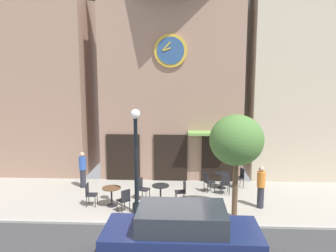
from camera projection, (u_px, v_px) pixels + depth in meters
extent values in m
cube|color=#9E998E|center=(170.00, 199.00, 13.75)|extent=(25.99, 5.06, 0.05)
cube|color=#A8A5A0|center=(167.00, 224.00, 11.26)|extent=(25.99, 0.12, 0.08)
cube|color=#9E7A66|center=(172.00, 89.00, 17.06)|extent=(7.03, 2.98, 8.97)
cylinder|color=gold|center=(171.00, 51.00, 15.26)|extent=(1.55, 0.10, 1.55)
cylinder|color=#2D5184|center=(171.00, 51.00, 15.20)|extent=(1.27, 0.04, 1.27)
cube|color=gold|center=(167.00, 49.00, 15.16)|extent=(0.35, 0.03, 0.18)
cube|color=gold|center=(167.00, 46.00, 15.14)|extent=(0.42, 0.03, 0.44)
cube|color=black|center=(123.00, 157.00, 16.15)|extent=(1.64, 0.10, 2.30)
cube|color=black|center=(171.00, 158.00, 16.04)|extent=(1.64, 0.10, 2.30)
cube|color=black|center=(218.00, 158.00, 15.93)|extent=(1.64, 0.10, 2.30)
cube|color=#72A84C|center=(212.00, 133.00, 15.45)|extent=(2.25, 0.90, 0.12)
cube|color=#9E7A66|center=(38.00, 29.00, 17.78)|extent=(5.88, 4.68, 15.39)
cube|color=beige|center=(303.00, 38.00, 16.75)|extent=(5.52, 3.79, 14.09)
cylinder|color=black|center=(137.00, 208.00, 12.33)|extent=(0.32, 0.32, 0.36)
cylinder|color=black|center=(136.00, 167.00, 12.09)|extent=(0.14, 0.14, 3.57)
sphere|color=white|center=(135.00, 114.00, 11.80)|extent=(0.36, 0.36, 0.36)
cylinder|color=brown|center=(235.00, 188.00, 11.82)|extent=(0.20, 0.20, 2.19)
ellipsoid|color=#4C7A38|center=(237.00, 140.00, 11.56)|extent=(1.92, 1.73, 1.83)
cylinder|color=black|center=(112.00, 197.00, 12.94)|extent=(0.07, 0.07, 0.74)
cylinder|color=black|center=(112.00, 205.00, 13.00)|extent=(0.40, 0.40, 0.03)
cylinder|color=brown|center=(111.00, 188.00, 12.89)|extent=(0.74, 0.74, 0.03)
cylinder|color=black|center=(161.00, 194.00, 13.32)|extent=(0.07, 0.07, 0.70)
cylinder|color=black|center=(161.00, 202.00, 13.37)|extent=(0.40, 0.40, 0.03)
cylinder|color=black|center=(161.00, 186.00, 13.27)|extent=(0.70, 0.70, 0.03)
cylinder|color=black|center=(222.00, 181.00, 15.01)|extent=(0.07, 0.07, 0.70)
cylinder|color=black|center=(222.00, 188.00, 15.06)|extent=(0.40, 0.40, 0.03)
cylinder|color=black|center=(222.00, 173.00, 14.96)|extent=(0.70, 0.70, 0.03)
cube|color=black|center=(225.00, 184.00, 14.28)|extent=(0.42, 0.42, 0.04)
cube|color=black|center=(226.00, 180.00, 14.07)|extent=(0.38, 0.06, 0.45)
cylinder|color=black|center=(228.00, 187.00, 14.49)|extent=(0.03, 0.03, 0.45)
cylinder|color=black|center=(220.00, 187.00, 14.49)|extent=(0.03, 0.03, 0.45)
cylinder|color=black|center=(229.00, 190.00, 14.15)|extent=(0.03, 0.03, 0.45)
cylinder|color=black|center=(221.00, 190.00, 14.15)|extent=(0.03, 0.03, 0.45)
cube|color=black|center=(123.00, 200.00, 12.39)|extent=(0.57, 0.57, 0.04)
cube|color=black|center=(126.00, 196.00, 12.22)|extent=(0.30, 0.29, 0.45)
cylinder|color=black|center=(125.00, 203.00, 12.66)|extent=(0.03, 0.03, 0.45)
cylinder|color=black|center=(117.00, 206.00, 12.43)|extent=(0.03, 0.03, 0.45)
cylinder|color=black|center=(130.00, 206.00, 12.40)|extent=(0.03, 0.03, 0.45)
cylinder|color=black|center=(122.00, 208.00, 12.18)|extent=(0.03, 0.03, 0.45)
cube|color=black|center=(238.00, 178.00, 15.12)|extent=(0.49, 0.49, 0.04)
cube|color=black|center=(242.00, 173.00, 15.12)|extent=(0.14, 0.38, 0.45)
cylinder|color=black|center=(233.00, 182.00, 15.27)|extent=(0.03, 0.03, 0.45)
cylinder|color=black|center=(236.00, 184.00, 14.95)|extent=(0.03, 0.03, 0.45)
cylinder|color=black|center=(240.00, 181.00, 15.35)|extent=(0.03, 0.03, 0.45)
cylinder|color=black|center=(243.00, 184.00, 15.02)|extent=(0.03, 0.03, 0.45)
cube|color=black|center=(209.00, 182.00, 14.56)|extent=(0.53, 0.53, 0.04)
cube|color=black|center=(206.00, 177.00, 14.46)|extent=(0.20, 0.36, 0.45)
cylinder|color=black|center=(215.00, 187.00, 14.50)|extent=(0.03, 0.03, 0.45)
cylinder|color=black|center=(211.00, 185.00, 14.81)|extent=(0.03, 0.03, 0.45)
cylinder|color=black|center=(208.00, 188.00, 14.37)|extent=(0.03, 0.03, 0.45)
cylinder|color=black|center=(204.00, 186.00, 14.68)|extent=(0.03, 0.03, 0.45)
cube|color=black|center=(144.00, 189.00, 13.58)|extent=(0.51, 0.51, 0.04)
cube|color=black|center=(140.00, 184.00, 13.62)|extent=(0.16, 0.37, 0.45)
cylinder|color=black|center=(146.00, 196.00, 13.40)|extent=(0.03, 0.03, 0.45)
cylinder|color=black|center=(150.00, 194.00, 13.71)|extent=(0.03, 0.03, 0.45)
cylinder|color=black|center=(139.00, 195.00, 13.52)|extent=(0.03, 0.03, 0.45)
cylinder|color=black|center=(142.00, 193.00, 13.84)|extent=(0.03, 0.03, 0.45)
cube|color=black|center=(180.00, 192.00, 13.28)|extent=(0.47, 0.47, 0.04)
cube|color=black|center=(184.00, 186.00, 13.27)|extent=(0.11, 0.38, 0.45)
cylinder|color=black|center=(175.00, 196.00, 13.46)|extent=(0.03, 0.03, 0.45)
cylinder|color=black|center=(177.00, 199.00, 13.13)|extent=(0.03, 0.03, 0.45)
cylinder|color=black|center=(183.00, 195.00, 13.51)|extent=(0.03, 0.03, 0.45)
cylinder|color=black|center=(185.00, 198.00, 13.17)|extent=(0.03, 0.03, 0.45)
cube|color=black|center=(92.00, 195.00, 12.97)|extent=(0.41, 0.41, 0.04)
cube|color=black|center=(87.00, 189.00, 12.94)|extent=(0.05, 0.38, 0.45)
cylinder|color=black|center=(95.00, 202.00, 12.83)|extent=(0.03, 0.03, 0.45)
cylinder|color=black|center=(97.00, 199.00, 13.16)|extent=(0.03, 0.03, 0.45)
cylinder|color=black|center=(87.00, 202.00, 12.83)|extent=(0.03, 0.03, 0.45)
cylinder|color=black|center=(89.00, 198.00, 13.17)|extent=(0.03, 0.03, 0.45)
cylinder|color=#2D2D38|center=(83.00, 178.00, 15.14)|extent=(0.26, 0.26, 0.85)
cylinder|color=#3359B2|center=(82.00, 163.00, 15.03)|extent=(0.32, 0.32, 0.60)
sphere|color=tan|center=(82.00, 154.00, 14.97)|extent=(0.22, 0.22, 0.22)
cylinder|color=#2D2D38|center=(260.00, 197.00, 12.76)|extent=(0.27, 0.27, 0.85)
cylinder|color=orange|center=(261.00, 179.00, 12.66)|extent=(0.33, 0.33, 0.60)
sphere|color=tan|center=(262.00, 169.00, 12.60)|extent=(0.22, 0.22, 0.22)
cube|color=navy|center=(182.00, 241.00, 9.03)|extent=(4.30, 1.80, 0.75)
cube|color=#262B33|center=(182.00, 218.00, 8.93)|extent=(2.41, 1.59, 0.60)
cylinder|color=black|center=(229.00, 235.00, 9.89)|extent=(0.64, 0.22, 0.64)
cylinder|color=black|center=(136.00, 233.00, 10.03)|extent=(0.64, 0.22, 0.64)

